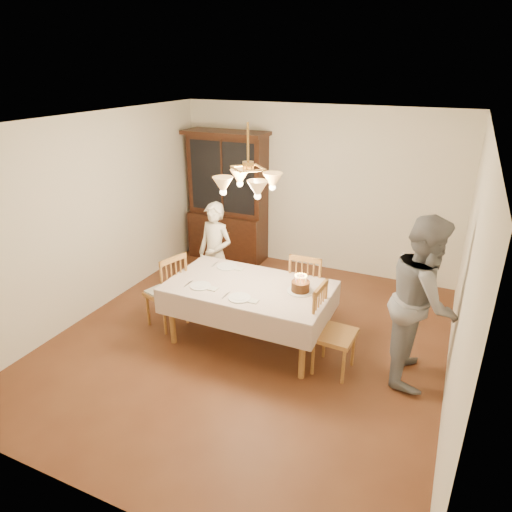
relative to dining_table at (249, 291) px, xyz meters
The scene contains 14 objects.
ground 0.68m from the dining_table, ahead, with size 5.00×5.00×0.00m, color #532A17.
room_shell 0.90m from the dining_table, ahead, with size 5.00×5.00×5.00m.
dining_table is the anchor object (origin of this frame).
china_hutch 2.71m from the dining_table, 122.83° to the left, with size 1.38×0.54×2.16m.
chair_far_side 0.90m from the dining_table, 54.79° to the left, with size 0.46×0.44×1.00m.
chair_left_end 1.15m from the dining_table, behind, with size 0.53×0.54×1.00m.
chair_right_end 1.11m from the dining_table, ahead, with size 0.44×0.46×1.00m.
elderly_woman 1.13m from the dining_table, 139.43° to the left, with size 0.53×0.35×1.45m, color beige.
adult_in_grey 1.92m from the dining_table, ahead, with size 0.88×0.69×1.81m, color slate.
birthday_cake 0.62m from the dining_table, ahead, with size 0.30×0.30×0.21m.
place_setting_near_left 0.56m from the dining_table, 150.99° to the right, with size 0.39×0.24×0.02m.
place_setting_near_right 0.36m from the dining_table, 80.18° to the right, with size 0.40×0.25×0.02m.
place_setting_far_left 0.59m from the dining_table, 142.84° to the left, with size 0.41×0.26×0.02m.
chandelier 1.29m from the dining_table, 155.46° to the right, with size 0.62×0.62×0.73m.
Camera 1 is at (2.05, -4.31, 3.15)m, focal length 32.00 mm.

